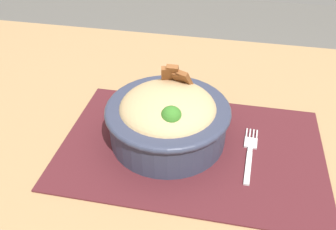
% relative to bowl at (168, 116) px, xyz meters
% --- Properties ---
extents(table, '(1.32, 0.86, 0.77)m').
position_rel_bowl_xyz_m(table, '(0.05, -0.00, -0.13)').
color(table, '#99754C').
rests_on(table, ground_plane).
extents(placemat, '(0.45, 0.29, 0.00)m').
position_rel_bowl_xyz_m(placemat, '(0.04, -0.02, -0.05)').
color(placemat, '#47191E').
rests_on(placemat, table).
extents(bowl, '(0.22, 0.22, 0.13)m').
position_rel_bowl_xyz_m(bowl, '(0.00, 0.00, 0.00)').
color(bowl, '#2D3347').
rests_on(bowl, placemat).
extents(fork, '(0.02, 0.14, 0.00)m').
position_rel_bowl_xyz_m(fork, '(0.14, -0.01, -0.05)').
color(fork, silver).
rests_on(fork, placemat).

